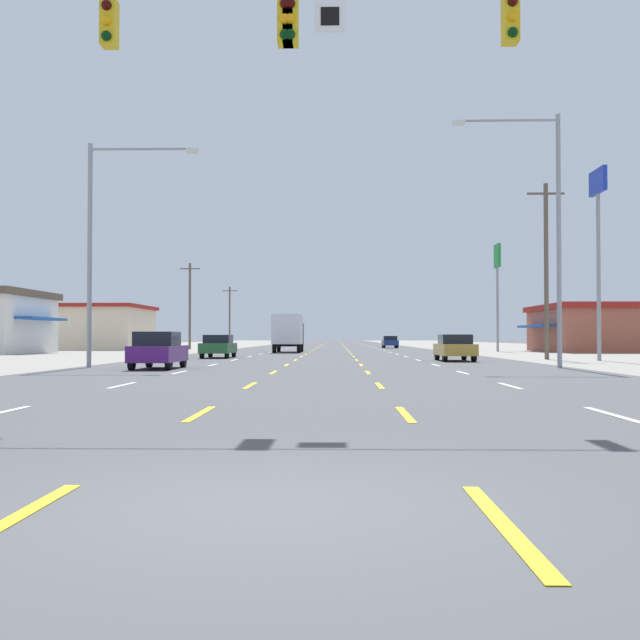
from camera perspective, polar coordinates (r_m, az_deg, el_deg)
The scene contains 19 objects.
ground_plane at distance 71.82m, azimuth 0.77°, elevation -2.36°, with size 572.00×572.00×0.00m, color #4C4C4F.
lot_apron_left at distance 76.15m, azimuth -18.21°, elevation -2.23°, with size 28.00×440.00×0.01m, color gray.
lot_apron_right at distance 75.78m, azimuth 19.85°, elevation -2.22°, with size 28.00×440.00×0.01m, color gray.
lane_markings at distance 110.32m, azimuth 0.94°, elevation -1.99°, with size 10.64×227.60×0.01m.
signal_span_wire at distance 15.11m, azimuth -1.24°, elevation 15.05°, with size 26.69×0.53×9.08m.
hatchback_far_left_nearest at distance 31.83m, azimuth -12.19°, elevation -2.24°, with size 1.72×3.90×1.54m.
sedan_far_right_near at distance 42.07m, azimuth 10.20°, elevation -2.05°, with size 1.80×4.50×1.46m.
sedan_far_left_mid at distance 48.00m, azimuth -7.73°, elevation -1.97°, with size 1.80×4.50×1.46m.
box_truck_inner_left_midfar at distance 65.11m, azimuth -2.43°, elevation -0.85°, with size 2.40×7.20×3.23m.
sedan_far_right_far at distance 91.35m, azimuth 5.34°, elevation -1.66°, with size 1.80×4.50×1.46m.
storefront_left_row_2 at distance 83.72m, azimuth -16.79°, elevation -0.53°, with size 11.12×12.19×4.71m.
storefront_right_row_1 at distance 72.40m, azimuth 20.56°, elevation -0.57°, with size 11.94×13.19×4.24m.
pole_sign_right_row_1 at distance 45.19m, azimuth 20.37°, elevation 7.35°, with size 0.24×2.33×10.74m.
pole_sign_right_row_2 at distance 70.93m, azimuth 13.32°, elevation 3.70°, with size 0.24×1.98×9.86m.
streetlight_left_row_0 at distance 34.18m, azimuth -16.24°, elevation 6.18°, with size 4.83×0.26×9.77m.
streetlight_right_row_0 at distance 33.95m, azimuth 16.95°, elevation 7.21°, with size 4.62×0.26×10.93m.
utility_pole_right_row_0 at distance 46.49m, azimuth 16.81°, elevation 3.81°, with size 2.20×0.26×10.44m.
utility_pole_left_row_1 at distance 82.97m, azimuth -9.86°, elevation 1.18°, with size 2.20×0.26×9.38m.
utility_pole_left_row_2 at distance 113.66m, azimuth -6.88°, elevation 0.38°, with size 2.20×0.26×8.90m.
Camera 1 is at (0.58, -5.81, 1.32)m, focal length 42.13 mm.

